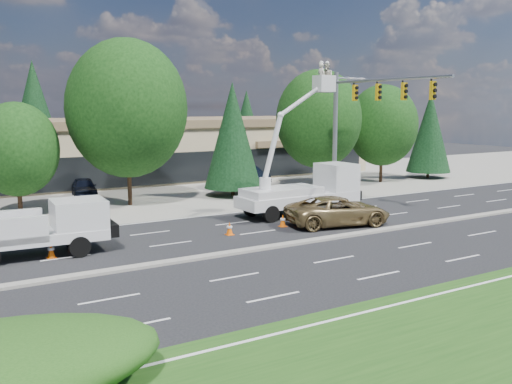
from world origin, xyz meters
TOP-DOWN VIEW (x-y plane):
  - ground at (0.00, 0.00)m, footprint 140.00×140.00m
  - concrete_apron at (0.00, 20.00)m, footprint 140.00×22.00m
  - road_median at (0.00, 0.00)m, footprint 120.00×0.55m
  - strip_mall at (0.00, 29.97)m, footprint 50.40×15.40m
  - tree_front_c at (-10.00, 15.00)m, footprint 5.01×5.01m
  - tree_front_d at (-3.00, 15.00)m, footprint 8.03×8.03m
  - tree_front_e at (5.00, 15.00)m, footprint 4.29×4.29m
  - tree_front_f at (13.00, 15.00)m, footprint 6.95×6.95m
  - tree_front_g at (20.00, 15.00)m, footprint 6.18×6.18m
  - tree_front_h at (26.00, 15.00)m, footprint 4.07×4.07m
  - tree_back_b at (-4.00, 42.00)m, footprint 5.82×5.82m
  - tree_back_c at (10.00, 42.00)m, footprint 4.99×4.99m
  - tree_back_d at (22.00, 42.00)m, footprint 4.43×4.43m
  - signal_mast at (10.03, 7.04)m, footprint 2.76×10.16m
  - utility_pickup at (-10.68, 4.17)m, footprint 6.47×2.83m
  - bucket_truck at (5.48, 6.21)m, footprint 8.00×2.69m
  - traffic_cone_a at (-10.56, 3.51)m, footprint 0.40×0.40m
  - traffic_cone_b at (-1.58, 3.47)m, footprint 0.40×0.40m
  - traffic_cone_c at (1.96, 3.75)m, footprint 0.40×0.40m
  - traffic_cone_d at (6.19, 4.15)m, footprint 0.40×0.40m
  - minivan at (4.84, 2.45)m, footprint 6.40×4.02m
  - parked_car_west at (-4.72, 20.24)m, footprint 2.38×4.40m
  - parked_car_east at (9.81, 20.74)m, footprint 2.05×4.63m

SIDE VIEW (x-z plane):
  - ground at x=0.00m, z-range 0.00..0.00m
  - concrete_apron at x=0.00m, z-range 0.00..0.01m
  - road_median at x=0.00m, z-range 0.00..0.12m
  - traffic_cone_a at x=-10.56m, z-range -0.01..0.69m
  - traffic_cone_b at x=-1.58m, z-range -0.01..0.69m
  - traffic_cone_c at x=1.96m, z-range -0.01..0.69m
  - traffic_cone_d at x=6.19m, z-range -0.01..0.69m
  - parked_car_west at x=-4.72m, z-range 0.00..1.42m
  - parked_car_east at x=9.81m, z-range 0.00..1.48m
  - minivan at x=4.84m, z-range 0.00..1.65m
  - utility_pickup at x=-10.68m, z-range -0.21..2.21m
  - bucket_truck at x=5.48m, z-range -2.71..6.70m
  - strip_mall at x=0.00m, z-range 0.08..5.58m
  - tree_front_c at x=-10.00m, z-range 0.59..7.55m
  - tree_front_h at x=26.00m, z-range 0.29..8.31m
  - tree_front_e at x=5.00m, z-range 0.31..8.77m
  - tree_back_d at x=22.00m, z-range 0.32..9.04m
  - tree_front_g at x=20.00m, z-range 0.73..9.31m
  - tree_back_c at x=10.00m, z-range 0.36..10.19m
  - tree_front_f at x=13.00m, z-range 0.82..10.47m
  - signal_mast at x=10.03m, z-range 1.56..10.56m
  - tree_back_b at x=-4.00m, z-range 0.42..11.90m
  - tree_front_d at x=-3.00m, z-range 0.95..12.09m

